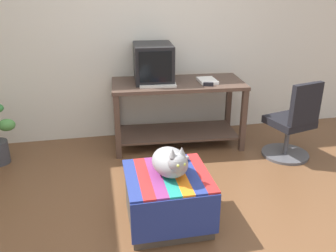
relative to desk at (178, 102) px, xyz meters
The scene contains 11 objects.
ground_plane 1.72m from the desk, 101.77° to the right, with size 14.00×14.00×0.00m, color brown.
back_wall 0.95m from the desk, 126.54° to the left, with size 8.00×0.10×2.60m, color silver.
desk is the anchor object (origin of this frame).
tv_monitor 0.53m from the desk, 159.33° to the left, with size 0.46×0.55×0.42m.
keyboard 0.38m from the desk, 152.38° to the right, with size 0.40×0.15×0.02m, color beige.
book 0.42m from the desk, 12.23° to the right, with size 0.19×0.27×0.03m, color white.
ottoman_with_blanket 1.57m from the desk, 105.72° to the right, with size 0.66×0.65×0.44m.
cat 1.54m from the desk, 104.75° to the right, with size 0.38×0.43×0.29m.
office_chair 1.31m from the desk, 28.00° to the right, with size 0.52×0.52×0.89m.
stapler 0.45m from the desk, 38.60° to the right, with size 0.04×0.11×0.04m, color black.
pen 0.42m from the desk, ahead, with size 0.01×0.01×0.14m, color #B7B7BC.
Camera 1 is at (-0.57, -2.28, 1.86)m, focal length 38.42 mm.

